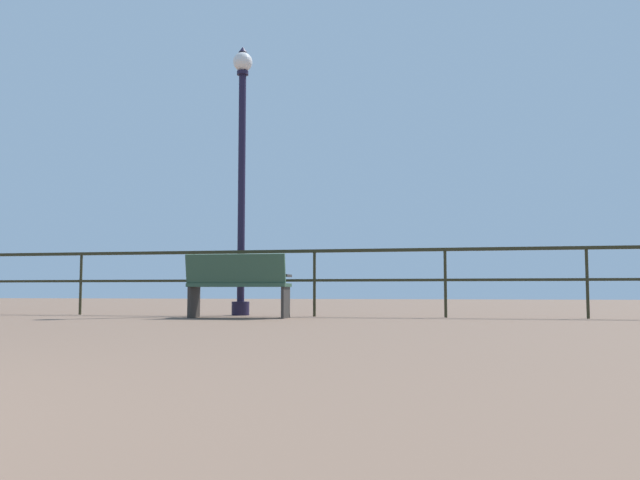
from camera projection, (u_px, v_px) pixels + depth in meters
pier_railing at (253, 267)px, 10.34m from camera, size 25.83×0.05×1.03m
bench_near_left at (238, 282)px, 9.53m from camera, size 1.48×0.68×0.92m
lamppost_center at (242, 163)px, 10.77m from camera, size 0.32×0.32×4.44m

